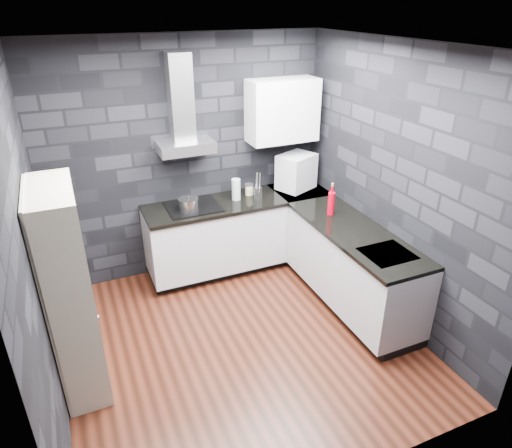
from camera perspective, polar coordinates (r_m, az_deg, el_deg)
ground at (r=4.60m, az=-1.83°, el=-14.37°), size 3.20×3.20×0.00m
ceiling at (r=3.49m, az=-2.51°, el=21.42°), size 3.20×3.20×0.00m
wall_back at (r=5.29m, az=-8.65°, el=7.95°), size 3.20×0.05×2.70m
wall_front at (r=2.63m, az=11.34°, el=-13.13°), size 3.20×0.05×2.70m
wall_left at (r=3.66m, az=-26.53°, el=-3.47°), size 0.05×3.20×2.70m
wall_right at (r=4.64m, az=16.94°, el=4.39°), size 0.05×3.20×2.70m
toekick_back at (r=5.73m, az=-2.17°, el=-4.60°), size 2.18×0.50×0.10m
toekick_right at (r=5.16m, az=11.86°, el=-9.11°), size 0.50×1.78×0.10m
counter_back_cab at (r=5.49m, az=-2.09°, el=-0.95°), size 2.20×0.60×0.76m
counter_right_cab at (r=4.91m, az=11.93°, el=-5.14°), size 0.60×1.80×0.76m
counter_back_top at (r=5.31m, az=-2.13°, el=2.84°), size 2.20×0.62×0.04m
counter_right_top at (r=4.71m, az=12.28°, el=-1.02°), size 0.62×1.80×0.04m
counter_corner_top at (r=5.63m, az=5.45°, el=4.17°), size 0.62×0.62×0.04m
hood_body at (r=5.04m, az=-8.76°, el=9.50°), size 0.60×0.34×0.12m
hood_chimney at (r=4.98m, az=-9.40°, el=15.32°), size 0.24×0.20×0.90m
upper_cabinet at (r=5.36m, az=3.31°, el=13.97°), size 0.80×0.35×0.70m
cooktop at (r=5.15m, az=-7.88°, el=2.15°), size 0.58×0.50×0.01m
sink_rim at (r=4.37m, az=16.11°, el=-3.60°), size 0.44×0.40×0.01m
pot at (r=5.03m, az=-8.42°, el=2.38°), size 0.24×0.24×0.12m
glass_vase at (r=5.27m, az=-2.50°, el=4.34°), size 0.11×0.11×0.25m
storage_jar at (r=5.42m, az=-0.87°, el=4.29°), size 0.12×0.12×0.12m
utensil_crock at (r=5.31m, az=0.20°, el=3.91°), size 0.12×0.12×0.14m
appliance_garage at (r=5.54m, az=5.05°, el=6.53°), size 0.52×0.47×0.42m
red_bottle at (r=4.95m, az=9.37°, el=2.54°), size 0.09×0.09×0.25m
bookshelf at (r=3.95m, az=-22.25°, el=-8.03°), size 0.49×0.85×1.80m
fruit_bowl at (r=3.88m, az=-22.30°, el=-8.02°), size 0.31×0.31×0.06m
book_red at (r=4.25m, az=-21.79°, el=-10.71°), size 0.16×0.06×0.22m
book_second at (r=4.23m, az=-21.89°, el=-10.51°), size 0.17×0.08×0.24m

